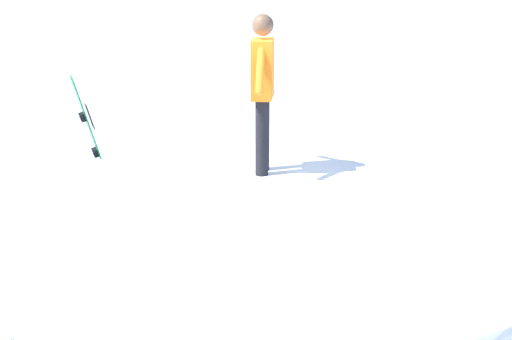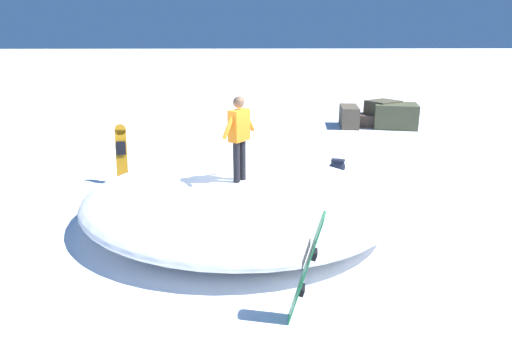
% 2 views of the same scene
% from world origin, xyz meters
% --- Properties ---
extents(ground, '(240.00, 240.00, 0.00)m').
position_xyz_m(ground, '(0.00, 0.00, 0.00)').
color(ground, white).
extents(snow_mound, '(7.23, 7.67, 0.96)m').
position_xyz_m(snow_mound, '(-0.02, -0.37, 0.48)').
color(snow_mound, white).
rests_on(snow_mound, ground).
extents(snowboarder_standing, '(0.89, 0.68, 1.73)m').
position_xyz_m(snowboarder_standing, '(-0.23, -0.40, 1.96)').
color(snowboarder_standing, black).
rests_on(snowboarder_standing, snow_mound).
extents(snowboard_primary_upright, '(0.41, 0.33, 1.59)m').
position_xyz_m(snowboard_primary_upright, '(2.54, 2.71, 0.82)').
color(snowboard_primary_upright, orange).
rests_on(snowboard_primary_upright, ground).
extents(snowboard_secondary_upright, '(0.33, 0.49, 1.67)m').
position_xyz_m(snowboard_secondary_upright, '(-3.64, -1.31, 0.86)').
color(snowboard_secondary_upright, '#1E8C47').
rests_on(snowboard_secondary_upright, ground).
extents(backpack_near, '(0.44, 0.67, 0.42)m').
position_xyz_m(backpack_near, '(3.29, -3.21, 0.21)').
color(backpack_near, '#1E2333').
rests_on(backpack_near, ground).
extents(rock_outcrop, '(2.22, 3.41, 1.09)m').
position_xyz_m(rock_outcrop, '(10.01, -6.47, 0.48)').
color(rock_outcrop, brown).
rests_on(rock_outcrop, ground).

